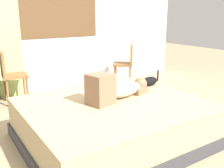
{
  "coord_description": "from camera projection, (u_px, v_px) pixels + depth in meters",
  "views": [
    {
      "loc": [
        -1.52,
        -2.24,
        1.44
      ],
      "look_at": [
        0.12,
        0.26,
        0.62
      ],
      "focal_mm": 41.46,
      "sensor_mm": 36.0,
      "label": 1
    }
  ],
  "objects": [
    {
      "name": "chair_spare",
      "position": [
        126.0,
        62.0,
        5.14
      ],
      "size": [
        0.53,
        0.53,
        0.86
      ],
      "color": "brown",
      "rests_on": "ground"
    },
    {
      "name": "back_wall_with_window",
      "position": [
        38.0,
        13.0,
        4.69
      ],
      "size": [
        6.4,
        0.14,
        2.9
      ],
      "color": "silver",
      "rests_on": "ground"
    },
    {
      "name": "chair_by_desk",
      "position": [
        10.0,
        73.0,
        4.16
      ],
      "size": [
        0.42,
        0.42,
        0.86
      ],
      "color": "brown",
      "rests_on": "ground"
    },
    {
      "name": "bed",
      "position": [
        114.0,
        121.0,
        2.99
      ],
      "size": [
        2.03,
        1.71,
        0.47
      ],
      "color": "#38383D",
      "rests_on": "ground"
    },
    {
      "name": "person_lying",
      "position": [
        118.0,
        89.0,
        3.03
      ],
      "size": [
        0.94,
        0.44,
        0.34
      ],
      "color": "#CCB299",
      "rests_on": "bed"
    },
    {
      "name": "cat",
      "position": [
        148.0,
        81.0,
        3.54
      ],
      "size": [
        0.36,
        0.11,
        0.21
      ],
      "color": "black",
      "rests_on": "bed"
    },
    {
      "name": "ground_plane",
      "position": [
        116.0,
        142.0,
        2.99
      ],
      "size": [
        16.0,
        16.0,
        0.0
      ],
      "primitive_type": "plane",
      "color": "tan"
    },
    {
      "name": "curtain_left",
      "position": [
        5.0,
        19.0,
        4.31
      ],
      "size": [
        0.44,
        0.06,
        2.69
      ],
      "primitive_type": "cube",
      "color": "#ADCC75",
      "rests_on": "ground"
    }
  ]
}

